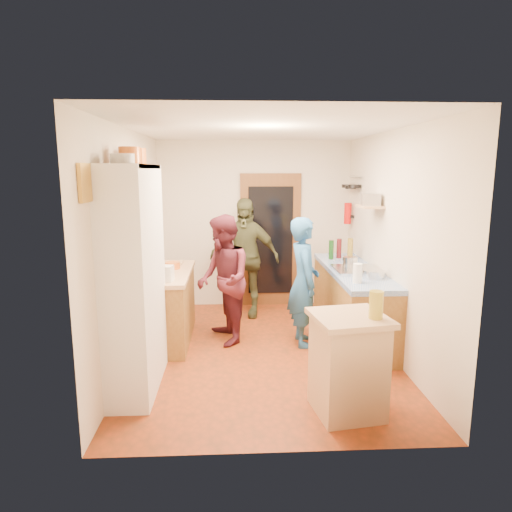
{
  "coord_description": "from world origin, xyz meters",
  "views": [
    {
      "loc": [
        -0.34,
        -5.17,
        2.15
      ],
      "look_at": [
        -0.07,
        0.15,
        1.14
      ],
      "focal_mm": 32.0,
      "sensor_mm": 36.0,
      "label": 1
    }
  ],
  "objects": [
    {
      "name": "chopping_board",
      "position": [
        -1.18,
        0.96,
        0.91
      ],
      "size": [
        0.31,
        0.23,
        0.02
      ],
      "primitive_type": "cube",
      "rotation": [
        0.0,
        0.0,
        -0.03
      ],
      "color": "tan",
      "rests_on": "left_counter_top"
    },
    {
      "name": "oil_jar",
      "position": [
        0.86,
        -1.52,
        1.03
      ],
      "size": [
        0.14,
        0.14,
        0.24
      ],
      "primitive_type": "cylinder",
      "rotation": [
        0.0,
        0.0,
        0.16
      ],
      "color": "#AD9E2D",
      "rests_on": "island_top"
    },
    {
      "name": "door_frame",
      "position": [
        0.25,
        1.97,
        1.05
      ],
      "size": [
        0.95,
        0.06,
        2.1
      ],
      "primitive_type": "cube",
      "color": "brown",
      "rests_on": "ground"
    },
    {
      "name": "plate_stack",
      "position": [
        -1.3,
        -1.05,
        2.24
      ],
      "size": [
        0.21,
        0.21,
        0.09
      ],
      "primitive_type": "cylinder",
      "color": "white",
      "rests_on": "hutch_top_shelf"
    },
    {
      "name": "cutting_board",
      "position": [
        0.61,
        -1.39,
        0.9
      ],
      "size": [
        0.39,
        0.33,
        0.02
      ],
      "primitive_type": "cube",
      "rotation": [
        0.0,
        0.0,
        0.16
      ],
      "color": "white",
      "rests_on": "island_top"
    },
    {
      "name": "island_top",
      "position": [
        0.66,
        -1.43,
        0.89
      ],
      "size": [
        0.71,
        0.71,
        0.05
      ],
      "primitive_type": "cube",
      "rotation": [
        0.0,
        0.0,
        0.16
      ],
      "color": "tan",
      "rests_on": "island_base"
    },
    {
      "name": "bottle_b",
      "position": [
        1.18,
        1.22,
        1.04
      ],
      "size": [
        0.07,
        0.07,
        0.28
      ],
      "primitive_type": "cylinder",
      "rotation": [
        0.0,
        0.0,
        -0.05
      ],
      "color": "#591419",
      "rests_on": "right_counter_top"
    },
    {
      "name": "orange_pot_a",
      "position": [
        -1.3,
        -0.76,
        2.28
      ],
      "size": [
        0.2,
        0.2,
        0.16
      ],
      "primitive_type": "cylinder",
      "color": "orange",
      "rests_on": "hutch_top_shelf"
    },
    {
      "name": "wall_left",
      "position": [
        -1.51,
        0.0,
        1.3
      ],
      "size": [
        0.02,
        4.0,
        2.6
      ],
      "primitive_type": "cube",
      "color": "beige",
      "rests_on": "ground"
    },
    {
      "name": "person_hob",
      "position": [
        0.55,
        0.23,
        0.8
      ],
      "size": [
        0.41,
        0.6,
        1.59
      ],
      "primitive_type": "imported",
      "rotation": [
        0.0,
        0.0,
        1.62
      ],
      "color": "#235792",
      "rests_on": "ground"
    },
    {
      "name": "left_counter_base",
      "position": [
        -1.2,
        0.45,
        0.42
      ],
      "size": [
        0.6,
        1.4,
        0.85
      ],
      "primitive_type": "cube",
      "color": "olive",
      "rests_on": "ground"
    },
    {
      "name": "mixing_bowl",
      "position": [
        1.3,
        -0.03,
        0.95
      ],
      "size": [
        0.3,
        0.3,
        0.1
      ],
      "primitive_type": "cylinder",
      "rotation": [
        0.0,
        0.0,
        -0.2
      ],
      "color": "silver",
      "rests_on": "right_counter_top"
    },
    {
      "name": "hutch_top_shelf",
      "position": [
        -1.3,
        -0.8,
        2.18
      ],
      "size": [
        0.4,
        1.14,
        0.04
      ],
      "primitive_type": "cube",
      "color": "white",
      "rests_on": "hutch_body"
    },
    {
      "name": "orange_pot_b",
      "position": [
        -1.3,
        -0.43,
        2.28
      ],
      "size": [
        0.18,
        0.18,
        0.16
      ],
      "primitive_type": "cylinder",
      "color": "orange",
      "rests_on": "hutch_top_shelf"
    },
    {
      "name": "right_counter_base",
      "position": [
        1.2,
        0.5,
        0.42
      ],
      "size": [
        0.6,
        2.2,
        0.84
      ],
      "primitive_type": "cube",
      "color": "olive",
      "rests_on": "ground"
    },
    {
      "name": "fire_extinguisher",
      "position": [
        1.41,
        1.7,
        1.5
      ],
      "size": [
        0.11,
        0.11,
        0.32
      ],
      "primitive_type": "cylinder",
      "color": "red",
      "rests_on": "wall_right"
    },
    {
      "name": "wall_back",
      "position": [
        0.0,
        2.01,
        1.3
      ],
      "size": [
        3.0,
        0.02,
        2.6
      ],
      "primitive_type": "cube",
      "color": "beige",
      "rests_on": "ground"
    },
    {
      "name": "person_back",
      "position": [
        -0.17,
        1.43,
        0.88
      ],
      "size": [
        1.09,
        0.63,
        1.76
      ],
      "primitive_type": "imported",
      "rotation": [
        0.0,
        0.0,
        -0.21
      ],
      "color": "#3C4025",
      "rests_on": "ground"
    },
    {
      "name": "door_glass",
      "position": [
        0.25,
        1.94,
        1.05
      ],
      "size": [
        0.7,
        0.02,
        1.7
      ],
      "primitive_type": "cube",
      "color": "black",
      "rests_on": "door_frame"
    },
    {
      "name": "radio",
      "position": [
        1.37,
        0.45,
        1.79
      ],
      "size": [
        0.27,
        0.33,
        0.15
      ],
      "primitive_type": "cube",
      "rotation": [
        0.0,
        0.0,
        -0.18
      ],
      "color": "silver",
      "rests_on": "wall_shelf"
    },
    {
      "name": "toaster",
      "position": [
        -1.15,
        -0.05,
        0.99
      ],
      "size": [
        0.26,
        0.19,
        0.18
      ],
      "primitive_type": "cube",
      "rotation": [
        0.0,
        0.0,
        -0.13
      ],
      "color": "white",
      "rests_on": "left_counter_top"
    },
    {
      "name": "bottle_c",
      "position": [
        1.31,
        1.1,
        1.05
      ],
      "size": [
        0.1,
        0.1,
        0.3
      ],
      "primitive_type": "cylinder",
      "rotation": [
        0.0,
        0.0,
        -0.3
      ],
      "color": "olive",
      "rests_on": "right_counter_top"
    },
    {
      "name": "pan_hang_b",
      "position": [
        1.4,
        1.55,
        1.9
      ],
      "size": [
        0.16,
        0.16,
        0.05
      ],
      "primitive_type": "cylinder",
      "color": "black",
      "rests_on": "pan_rail"
    },
    {
      "name": "island_base",
      "position": [
        0.66,
        -1.43,
        0.43
      ],
      "size": [
        0.63,
        0.63,
        0.86
      ],
      "primitive_type": "cube",
      "rotation": [
        0.0,
        0.0,
        0.16
      ],
      "color": "tan",
      "rests_on": "ground"
    },
    {
      "name": "person_left",
      "position": [
        -0.45,
        0.39,
        0.81
      ],
      "size": [
        0.79,
        0.91,
        1.62
      ],
      "primitive_type": "imported",
      "rotation": [
        0.0,
        0.0,
        -1.32
      ],
      "color": "#4E1A25",
      "rests_on": "ground"
    },
    {
      "name": "kettle",
      "position": [
        -1.25,
        0.31,
        0.98
      ],
      "size": [
        0.16,
        0.16,
        0.17
      ],
      "primitive_type": "cylinder",
      "rotation": [
        0.0,
        0.0,
        -0.06
      ],
      "color": "white",
      "rests_on": "left_counter_top"
    },
    {
      "name": "right_counter_top",
      "position": [
        1.2,
        0.5,
        0.87
      ],
      "size": [
        0.62,
        2.22,
        0.06
      ],
      "primitive_type": "cube",
      "color": "#1852B4",
      "rests_on": "right_counter_base"
    },
    {
      "name": "pan_rail",
      "position": [
        1.46,
        1.52,
        2.05
      ],
      "size": [
        0.02,
        0.65,
        0.02
      ],
      "primitive_type": "cylinder",
      "rotation": [
        1.57,
        0.0,
        0.0
      ],
      "color": "silver",
      "rests_on": "wall_right"
    },
    {
      "name": "bottle_a",
      "position": [
        1.05,
        1.15,
        1.04
      ],
      "size": [
        0.08,
        0.08,
        0.27
      ],
      "primitive_type": "cylinder",
      "rotation": [
        0.0,
        0.0,
        0.1
      ],
      "color": "#143F14",
      "rests_on": "right_counter_top"
    },
    {
      "name": "wall_shelf",
      "position": [
        1.37,
        0.45,
        1.7
      ],
      "size": [
        0.26,
        0.42,
        0.03
      ],
      "primitive_type": "cube",
      "color": "tan",
      "rests_on": "wall_right"
    },
    {
      "name": "hutch_body",
      "position": [
        -1.3,
        -0.8,
        1.1
      ],
      "size": [
        0.4,
        1.2,
        2.2
      ],
      "primitive_type": "cube",
      "color": "white",
      "rests_on": "ground"
    },
    {
      "name": "ext_bracket",
      "position": [
        1.47,
        1.7,
        1.45
      ],
      "size": [
        0.06,
        0.1,
        0.04
      ],
      "primitive_type": "cube",
      "color": "black",
      "rests_on": "wall_right"
    },
    {
      "name": "orange_bowl",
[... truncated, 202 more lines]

